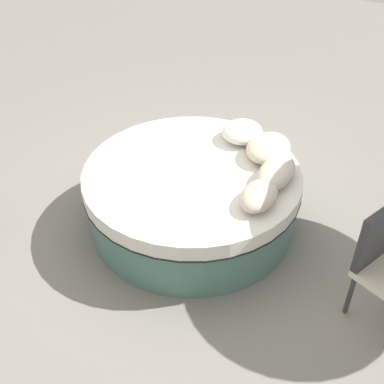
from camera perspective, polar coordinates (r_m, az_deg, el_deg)
ground_plane at (r=4.87m, az=0.00°, el=-3.43°), size 16.00×16.00×0.00m
round_bed at (r=4.67m, az=0.00°, el=-0.53°), size 2.02×2.02×0.62m
throw_pillow_0 at (r=4.10m, az=7.76°, el=-0.41°), size 0.45×0.28×0.17m
throw_pillow_1 at (r=4.38m, az=9.74°, el=2.28°), size 0.56×0.29×0.18m
throw_pillow_2 at (r=4.68m, az=8.84°, el=5.07°), size 0.51×0.40×0.19m
throw_pillow_3 at (r=4.91m, az=5.84°, el=6.97°), size 0.42×0.39×0.18m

